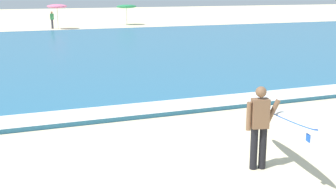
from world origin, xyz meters
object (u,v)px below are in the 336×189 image
object	(u,v)px
beach_umbrella_2	(57,6)
beach_umbrella_3	(126,7)
surfer_with_board	(271,120)
beachgoer_near_row_left	(52,20)

from	to	relation	value
beach_umbrella_2	beach_umbrella_3	world-z (taller)	beach_umbrella_2
surfer_with_board	beachgoer_near_row_left	bearing A→B (deg)	89.88
surfer_with_board	beach_umbrella_2	size ratio (longest dim) A/B	1.28
surfer_with_board	beachgoer_near_row_left	size ratio (longest dim) A/B	1.82
beach_umbrella_2	beachgoer_near_row_left	xyz separation A→B (m)	(-0.42, 0.69, -1.22)
beach_umbrella_2	beach_umbrella_3	xyz separation A→B (m)	(7.27, 2.55, -0.21)
surfer_with_board	beach_umbrella_3	xyz separation A→B (m)	(7.76, 37.25, 0.82)
surfer_with_board	beach_umbrella_3	distance (m)	38.06
beach_umbrella_2	beach_umbrella_3	bearing A→B (deg)	19.36
beach_umbrella_2	beachgoer_near_row_left	world-z (taller)	beach_umbrella_2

